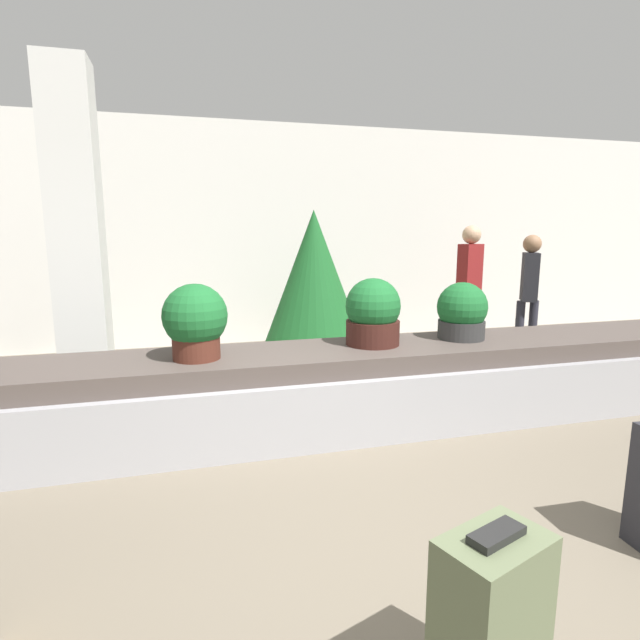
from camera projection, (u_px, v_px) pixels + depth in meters
ground_plane at (393, 533)px, 2.80m from camera, size 18.00×18.00×0.00m
back_wall at (257, 235)px, 7.36m from camera, size 18.00×0.06×3.20m
carousel at (320, 390)px, 4.23m from camera, size 8.54×1.00×0.69m
pillar at (78, 238)px, 4.73m from camera, size 0.45×0.45×3.20m
suitcase_0 at (490, 627)px, 1.70m from camera, size 0.44×0.35×0.70m
potted_plant_0 at (373, 314)px, 4.31m from camera, size 0.48×0.48×0.58m
potted_plant_1 at (195, 321)px, 3.82m from camera, size 0.50×0.50×0.58m
potted_plant_2 at (462, 312)px, 4.55m from camera, size 0.45×0.45×0.52m
traveler_0 at (469, 278)px, 6.63m from camera, size 0.36×0.28×1.73m
traveler_1 at (529, 287)px, 6.38m from camera, size 0.32×0.37×1.61m
decorated_tree at (314, 281)px, 6.19m from camera, size 1.32×1.32×1.92m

